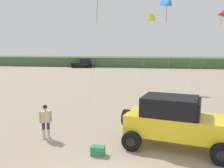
{
  "coord_description": "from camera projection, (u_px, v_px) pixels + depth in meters",
  "views": [
    {
      "loc": [
        0.97,
        -6.94,
        4.37
      ],
      "look_at": [
        -1.01,
        4.61,
        2.6
      ],
      "focal_mm": 39.07,
      "sensor_mm": 36.0,
      "label": 1
    }
  ],
  "objects": [
    {
      "name": "dune_ridge",
      "position": [
        130.0,
        62.0,
        57.07
      ],
      "size": [
        90.0,
        9.45,
        2.1
      ],
      "primitive_type": "cube",
      "color": "#426038",
      "rests_on": "ground_plane"
    },
    {
      "name": "jeep",
      "position": [
        176.0,
        121.0,
        10.56
      ],
      "size": [
        5.01,
        3.23,
        2.26
      ],
      "color": "yellow",
      "rests_on": "ground_plane"
    },
    {
      "name": "kite_blue_swept",
      "position": [
        223.0,
        14.0,
        20.66
      ],
      "size": [
        3.49,
        2.68,
        7.86
      ],
      "color": "red",
      "rests_on": "ground_plane"
    },
    {
      "name": "person_watching",
      "position": [
        46.0,
        120.0,
        11.67
      ],
      "size": [
        0.59,
        0.41,
        1.67
      ],
      "color": "#DBB28E",
      "rests_on": "ground_plane"
    },
    {
      "name": "cooler_box",
      "position": [
        98.0,
        151.0,
        9.94
      ],
      "size": [
        0.56,
        0.37,
        0.38
      ],
      "primitive_type": "cube",
      "rotation": [
        0.0,
        0.0,
        0.01
      ],
      "color": "#2D7F51",
      "rests_on": "ground_plane"
    },
    {
      "name": "kite_yellow_diamond",
      "position": [
        150.0,
        19.0,
        25.22
      ],
      "size": [
        1.44,
        4.28,
        7.78
      ],
      "color": "yellow",
      "rests_on": "ground_plane"
    },
    {
      "name": "distant_pickup",
      "position": [
        82.0,
        63.0,
        53.03
      ],
      "size": [
        4.9,
        3.25,
        1.98
      ],
      "color": "black",
      "rests_on": "ground_plane"
    },
    {
      "name": "kite_black_sled",
      "position": [
        169.0,
        3.0,
        22.14
      ],
      "size": [
        1.83,
        3.21,
        9.05
      ],
      "color": "blue",
      "rests_on": "ground_plane"
    }
  ]
}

